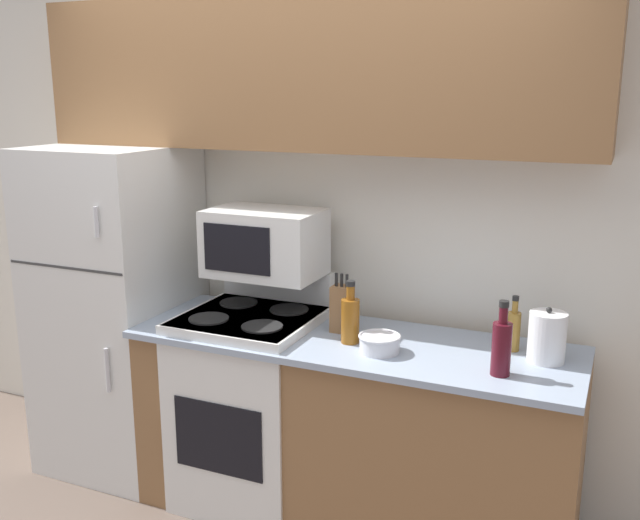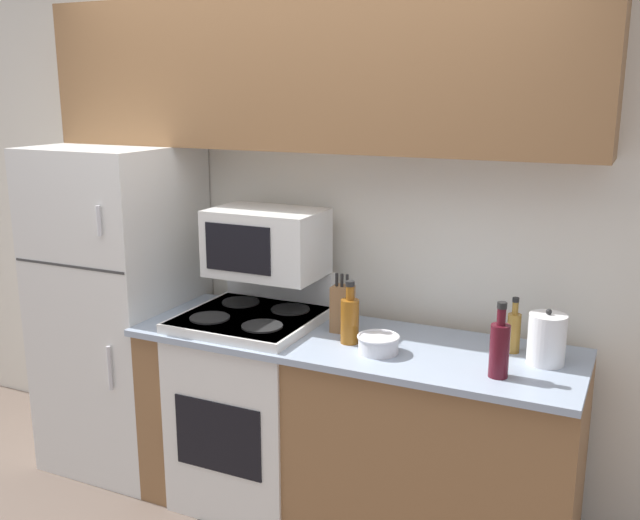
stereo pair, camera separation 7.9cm
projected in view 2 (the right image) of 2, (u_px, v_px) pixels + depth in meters
wall_back at (322, 233)px, 3.61m from camera, size 8.00×0.05×2.55m
lower_cabinets at (352, 430)px, 3.29m from camera, size 2.00×0.66×0.90m
refrigerator at (121, 308)px, 3.78m from camera, size 0.70×0.72×1.71m
upper_cabinets at (305, 73)px, 3.26m from camera, size 2.70×0.32×0.70m
stove at (253, 403)px, 3.48m from camera, size 0.62×0.65×1.10m
microwave at (266, 242)px, 3.41m from camera, size 0.54×0.36×0.32m
knife_block at (342, 308)px, 3.24m from camera, size 0.09×0.08×0.27m
bowl at (378, 343)px, 3.00m from camera, size 0.18×0.18×0.08m
bottle_wine_red at (500, 348)px, 2.73m from camera, size 0.08×0.08×0.30m
bottle_vinegar at (514, 331)px, 2.99m from camera, size 0.06×0.06×0.24m
bottle_whiskey at (350, 319)px, 3.10m from camera, size 0.08×0.08×0.28m
kettle at (547, 339)px, 2.86m from camera, size 0.15×0.15×0.23m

